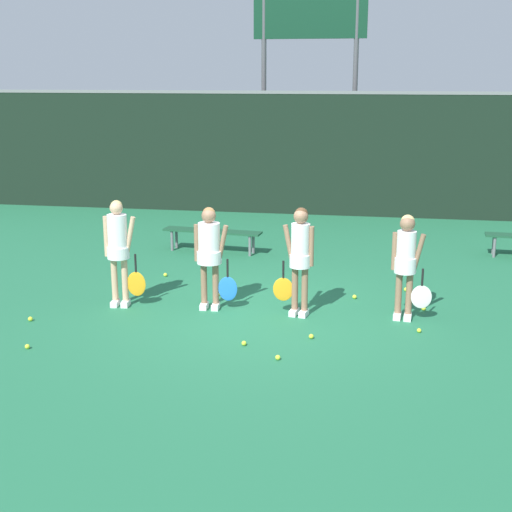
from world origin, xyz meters
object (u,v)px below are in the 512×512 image
Objects in this scene: tennis_ball_4 at (311,336)px; player_1 at (210,249)px; tennis_ball_7 at (30,319)px; player_0 at (119,245)px; tennis_ball_2 at (244,343)px; tennis_ball_3 at (419,330)px; bench_courtside at (212,233)px; tennis_ball_0 at (354,297)px; tennis_ball_9 at (278,357)px; tennis_ball_10 at (165,275)px; tennis_ball_5 at (27,347)px; player_3 at (406,258)px; player_2 at (300,253)px; scoreboard at (310,30)px; tennis_ball_8 at (219,294)px; tennis_ball_6 at (406,289)px; tennis_ball_1 at (424,308)px.

player_1 is at bearing 148.11° from tennis_ball_4.
player_0 is at bearing 41.30° from tennis_ball_7.
tennis_ball_3 is (2.41, 0.94, -0.00)m from tennis_ball_2.
bench_courtside is 5.04m from tennis_ball_7.
tennis_ball_3 is at bearing -55.66° from tennis_ball_0.
bench_courtside is 31.16× the size of tennis_ball_9.
tennis_ball_5 is at bearing -102.00° from tennis_ball_10.
tennis_ball_3 is (4.71, -0.44, -0.98)m from player_0.
tennis_ball_2 and tennis_ball_4 have the same top height.
player_2 is at bearing -170.45° from player_3.
tennis_ball_2 is (2.30, -1.39, -0.98)m from player_0.
tennis_ball_0 is (2.25, 0.89, -0.94)m from player_1.
player_2 is 24.79× the size of tennis_ball_2.
scoreboard is 91.57× the size of tennis_ball_9.
tennis_ball_7 is at bearing -179.96° from tennis_ball_4.
scoreboard reaches higher than tennis_ball_7.
scoreboard is at bearing 74.45° from tennis_ball_7.
player_2 is (2.27, -3.72, 0.60)m from bench_courtside.
player_0 reaches higher than tennis_ball_0.
tennis_ball_0 reaches higher than tennis_ball_8.
tennis_ball_6 is (2.61, -8.45, -4.78)m from scoreboard.
tennis_ball_1 is at bearing 37.97° from tennis_ball_2.
tennis_ball_1 is (0.33, 0.45, -0.92)m from player_3.
player_0 is 4.94m from tennis_ball_6.
player_1 is 2.93m from tennis_ball_7.
tennis_ball_1 is at bearing 59.31° from player_3.
tennis_ball_10 is (-1.76, -8.28, -4.78)m from scoreboard.
tennis_ball_7 reaches higher than tennis_ball_9.
tennis_ball_0 is at bearing 72.55° from tennis_ball_9.
scoreboard is 12.05m from tennis_ball_4.
bench_courtside reaches higher than tennis_ball_5.
tennis_ball_2 is (-1.42, -2.39, -0.00)m from tennis_ball_0.
bench_courtside reaches higher than tennis_ball_10.
player_1 is 3.43m from tennis_ball_3.
player_0 is 25.28× the size of tennis_ball_9.
tennis_ball_8 is (-3.27, 1.23, 0.00)m from tennis_ball_3.
tennis_ball_1 is 2.25m from tennis_ball_4.
tennis_ball_7 is at bearing 172.88° from tennis_ball_2.
tennis_ball_5 is at bearing -96.02° from bench_courtside.
scoreboard is 91.79× the size of tennis_ball_6.
bench_courtside is 30.12× the size of tennis_ball_7.
scoreboard is 9.72m from tennis_ball_10.
tennis_ball_9 is at bearing -124.63° from player_3.
tennis_ball_6 is at bearing 14.39° from tennis_ball_8.
player_2 is at bearing 30.45° from tennis_ball_5.
tennis_ball_0 is 2.29m from tennis_ball_8.
player_2 is 24.85× the size of tennis_ball_9.
tennis_ball_5 is 0.95× the size of tennis_ball_8.
tennis_ball_2 is at bearing -64.27° from player_1.
tennis_ball_7 is 4.02m from tennis_ball_9.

